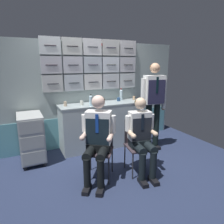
{
  "coord_description": "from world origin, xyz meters",
  "views": [
    {
      "loc": [
        -1.34,
        -2.62,
        1.72
      ],
      "look_at": [
        0.03,
        0.24,
        0.95
      ],
      "focal_mm": 32.16,
      "sensor_mm": 36.0,
      "label": 1
    }
  ],
  "objects_px": {
    "service_trolley": "(31,137)",
    "folding_chair_right": "(137,140)",
    "crew_member_right": "(142,134)",
    "crew_member_left": "(98,135)",
    "water_bottle_blue_cap": "(91,100)",
    "paper_cup_tan": "(65,104)",
    "folding_chair_left": "(100,143)",
    "crew_member_standing": "(154,99)"
  },
  "relations": [
    {
      "from": "service_trolley",
      "to": "folding_chair_left",
      "type": "bearing_deg",
      "value": -44.26
    },
    {
      "from": "service_trolley",
      "to": "folding_chair_left",
      "type": "xyz_separation_m",
      "value": [
        0.93,
        -0.91,
        0.05
      ]
    },
    {
      "from": "water_bottle_blue_cap",
      "to": "service_trolley",
      "type": "bearing_deg",
      "value": 177.68
    },
    {
      "from": "folding_chair_left",
      "to": "water_bottle_blue_cap",
      "type": "xyz_separation_m",
      "value": [
        0.17,
        0.86,
        0.52
      ]
    },
    {
      "from": "folding_chair_left",
      "to": "crew_member_standing",
      "type": "xyz_separation_m",
      "value": [
        1.33,
        0.46,
        0.52
      ]
    },
    {
      "from": "crew_member_right",
      "to": "water_bottle_blue_cap",
      "type": "distance_m",
      "value": 1.26
    },
    {
      "from": "folding_chair_left",
      "to": "crew_member_right",
      "type": "bearing_deg",
      "value": -25.59
    },
    {
      "from": "folding_chair_left",
      "to": "crew_member_right",
      "type": "relative_size",
      "value": 0.69
    },
    {
      "from": "service_trolley",
      "to": "folding_chair_left",
      "type": "relative_size",
      "value": 1.03
    },
    {
      "from": "crew_member_right",
      "to": "service_trolley",
      "type": "bearing_deg",
      "value": 141.88
    },
    {
      "from": "service_trolley",
      "to": "paper_cup_tan",
      "type": "distance_m",
      "value": 0.84
    },
    {
      "from": "crew_member_left",
      "to": "paper_cup_tan",
      "type": "bearing_deg",
      "value": 99.18
    },
    {
      "from": "crew_member_right",
      "to": "paper_cup_tan",
      "type": "xyz_separation_m",
      "value": [
        -0.85,
        1.31,
        0.31
      ]
    },
    {
      "from": "crew_member_right",
      "to": "paper_cup_tan",
      "type": "relative_size",
      "value": 13.89
    },
    {
      "from": "paper_cup_tan",
      "to": "crew_member_right",
      "type": "bearing_deg",
      "value": -56.99
    },
    {
      "from": "water_bottle_blue_cap",
      "to": "folding_chair_left",
      "type": "bearing_deg",
      "value": -101.38
    },
    {
      "from": "folding_chair_right",
      "to": "paper_cup_tan",
      "type": "distance_m",
      "value": 1.52
    },
    {
      "from": "water_bottle_blue_cap",
      "to": "paper_cup_tan",
      "type": "bearing_deg",
      "value": 158.53
    },
    {
      "from": "crew_member_standing",
      "to": "paper_cup_tan",
      "type": "distance_m",
      "value": 1.71
    },
    {
      "from": "crew_member_standing",
      "to": "water_bottle_blue_cap",
      "type": "xyz_separation_m",
      "value": [
        -1.16,
        0.4,
        -0.0
      ]
    },
    {
      "from": "service_trolley",
      "to": "crew_member_right",
      "type": "xyz_separation_m",
      "value": [
        1.51,
        -1.18,
        0.2
      ]
    },
    {
      "from": "crew_member_left",
      "to": "folding_chair_right",
      "type": "relative_size",
      "value": 1.52
    },
    {
      "from": "crew_member_left",
      "to": "crew_member_right",
      "type": "relative_size",
      "value": 1.05
    },
    {
      "from": "service_trolley",
      "to": "folding_chair_right",
      "type": "xyz_separation_m",
      "value": [
        1.53,
        -1.02,
        0.05
      ]
    },
    {
      "from": "paper_cup_tan",
      "to": "crew_member_left",
      "type": "bearing_deg",
      "value": -80.82
    },
    {
      "from": "crew_member_right",
      "to": "crew_member_standing",
      "type": "relative_size",
      "value": 0.7
    },
    {
      "from": "service_trolley",
      "to": "crew_member_right",
      "type": "bearing_deg",
      "value": -38.12
    },
    {
      "from": "water_bottle_blue_cap",
      "to": "crew_member_standing",
      "type": "bearing_deg",
      "value": -19.04
    },
    {
      "from": "folding_chair_left",
      "to": "crew_member_standing",
      "type": "height_order",
      "value": "crew_member_standing"
    },
    {
      "from": "folding_chair_left",
      "to": "folding_chair_right",
      "type": "distance_m",
      "value": 0.62
    },
    {
      "from": "folding_chair_left",
      "to": "water_bottle_blue_cap",
      "type": "distance_m",
      "value": 1.02
    },
    {
      "from": "water_bottle_blue_cap",
      "to": "crew_member_left",
      "type": "bearing_deg",
      "value": -104.73
    },
    {
      "from": "folding_chair_left",
      "to": "crew_member_standing",
      "type": "distance_m",
      "value": 1.5
    },
    {
      "from": "folding_chair_left",
      "to": "folding_chair_right",
      "type": "height_order",
      "value": "same"
    },
    {
      "from": "crew_member_standing",
      "to": "paper_cup_tan",
      "type": "bearing_deg",
      "value": 160.27
    },
    {
      "from": "service_trolley",
      "to": "paper_cup_tan",
      "type": "relative_size",
      "value": 9.89
    },
    {
      "from": "folding_chair_left",
      "to": "crew_member_right",
      "type": "height_order",
      "value": "crew_member_right"
    },
    {
      "from": "water_bottle_blue_cap",
      "to": "paper_cup_tan",
      "type": "height_order",
      "value": "water_bottle_blue_cap"
    },
    {
      "from": "folding_chair_left",
      "to": "service_trolley",
      "type": "bearing_deg",
      "value": 135.74
    },
    {
      "from": "folding_chair_left",
      "to": "crew_member_left",
      "type": "relative_size",
      "value": 0.66
    },
    {
      "from": "service_trolley",
      "to": "crew_member_standing",
      "type": "xyz_separation_m",
      "value": [
        2.26,
        -0.44,
        0.57
      ]
    },
    {
      "from": "crew_member_left",
      "to": "water_bottle_blue_cap",
      "type": "relative_size",
      "value": 5.7
    }
  ]
}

